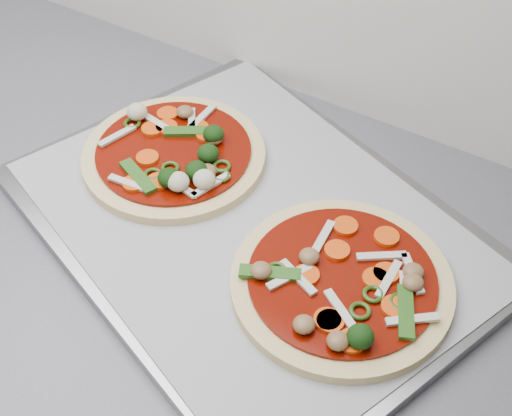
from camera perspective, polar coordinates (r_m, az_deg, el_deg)
The scene contains 5 objects.
base_cabinet at distance 1.27m, azimuth -16.90°, elevation -11.19°, with size 3.60×0.60×0.86m, color beige.
baking_tray at distance 0.74m, azimuth -0.45°, elevation -1.43°, with size 0.48×0.36×0.02m, color gray.
parchment at distance 0.74m, azimuth -0.46°, elevation -0.96°, with size 0.46×0.34×0.00m, color #949499.
pizza_left at distance 0.80m, azimuth -6.44°, elevation 4.26°, with size 0.26×0.26×0.03m.
pizza_right at distance 0.67m, azimuth 6.94°, elevation -6.01°, with size 0.23×0.23×0.04m.
Camera 1 is at (0.65, 0.94, 1.45)m, focal length 50.00 mm.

